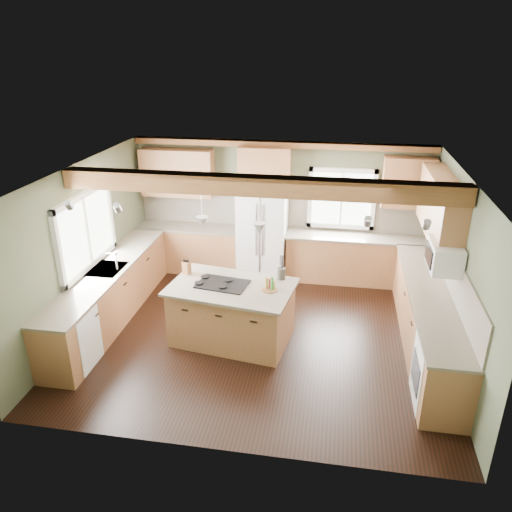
# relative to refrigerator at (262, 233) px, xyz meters

# --- Properties ---
(floor) EXTENTS (5.60, 5.60, 0.00)m
(floor) POSITION_rel_refrigerator_xyz_m (0.30, -2.12, -0.90)
(floor) COLOR black
(floor) RESTS_ON ground
(ceiling) EXTENTS (5.60, 5.60, 0.00)m
(ceiling) POSITION_rel_refrigerator_xyz_m (0.30, -2.12, 1.70)
(ceiling) COLOR silver
(ceiling) RESTS_ON wall_back
(wall_back) EXTENTS (5.60, 0.00, 5.60)m
(wall_back) POSITION_rel_refrigerator_xyz_m (0.30, 0.38, 0.40)
(wall_back) COLOR #495038
(wall_back) RESTS_ON ground
(wall_left) EXTENTS (0.00, 5.00, 5.00)m
(wall_left) POSITION_rel_refrigerator_xyz_m (-2.50, -2.12, 0.40)
(wall_left) COLOR #495038
(wall_left) RESTS_ON ground
(wall_right) EXTENTS (0.00, 5.00, 5.00)m
(wall_right) POSITION_rel_refrigerator_xyz_m (3.10, -2.12, 0.40)
(wall_right) COLOR #495038
(wall_right) RESTS_ON ground
(ceiling_beam) EXTENTS (5.55, 0.26, 0.26)m
(ceiling_beam) POSITION_rel_refrigerator_xyz_m (0.30, -2.34, 1.57)
(ceiling_beam) COLOR brown
(ceiling_beam) RESTS_ON ceiling
(soffit_trim) EXTENTS (5.55, 0.20, 0.10)m
(soffit_trim) POSITION_rel_refrigerator_xyz_m (0.30, 0.28, 1.64)
(soffit_trim) COLOR brown
(soffit_trim) RESTS_ON ceiling
(backsplash_back) EXTENTS (5.58, 0.03, 0.58)m
(backsplash_back) POSITION_rel_refrigerator_xyz_m (0.30, 0.36, 0.31)
(backsplash_back) COLOR brown
(backsplash_back) RESTS_ON wall_back
(backsplash_right) EXTENTS (0.03, 3.70, 0.58)m
(backsplash_right) POSITION_rel_refrigerator_xyz_m (3.08, -2.07, 0.31)
(backsplash_right) COLOR brown
(backsplash_right) RESTS_ON wall_right
(base_cab_back_left) EXTENTS (2.02, 0.60, 0.88)m
(base_cab_back_left) POSITION_rel_refrigerator_xyz_m (-1.49, 0.08, -0.46)
(base_cab_back_left) COLOR brown
(base_cab_back_left) RESTS_ON floor
(counter_back_left) EXTENTS (2.06, 0.64, 0.04)m
(counter_back_left) POSITION_rel_refrigerator_xyz_m (-1.49, 0.08, 0.00)
(counter_back_left) COLOR #474034
(counter_back_left) RESTS_ON base_cab_back_left
(base_cab_back_right) EXTENTS (2.62, 0.60, 0.88)m
(base_cab_back_right) POSITION_rel_refrigerator_xyz_m (1.79, 0.08, -0.46)
(base_cab_back_right) COLOR brown
(base_cab_back_right) RESTS_ON floor
(counter_back_right) EXTENTS (2.66, 0.64, 0.04)m
(counter_back_right) POSITION_rel_refrigerator_xyz_m (1.79, 0.08, 0.00)
(counter_back_right) COLOR #474034
(counter_back_right) RESTS_ON base_cab_back_right
(base_cab_left) EXTENTS (0.60, 3.70, 0.88)m
(base_cab_left) POSITION_rel_refrigerator_xyz_m (-2.20, -2.07, -0.46)
(base_cab_left) COLOR brown
(base_cab_left) RESTS_ON floor
(counter_left) EXTENTS (0.64, 3.74, 0.04)m
(counter_left) POSITION_rel_refrigerator_xyz_m (-2.20, -2.07, 0.00)
(counter_left) COLOR #474034
(counter_left) RESTS_ON base_cab_left
(base_cab_right) EXTENTS (0.60, 3.70, 0.88)m
(base_cab_right) POSITION_rel_refrigerator_xyz_m (2.80, -2.07, -0.46)
(base_cab_right) COLOR brown
(base_cab_right) RESTS_ON floor
(counter_right) EXTENTS (0.64, 3.74, 0.04)m
(counter_right) POSITION_rel_refrigerator_xyz_m (2.80, -2.07, 0.00)
(counter_right) COLOR #474034
(counter_right) RESTS_ON base_cab_right
(upper_cab_back_left) EXTENTS (1.40, 0.35, 0.90)m
(upper_cab_back_left) POSITION_rel_refrigerator_xyz_m (-1.69, 0.21, 1.05)
(upper_cab_back_left) COLOR brown
(upper_cab_back_left) RESTS_ON wall_back
(upper_cab_over_fridge) EXTENTS (0.96, 0.35, 0.70)m
(upper_cab_over_fridge) POSITION_rel_refrigerator_xyz_m (-0.00, 0.21, 1.25)
(upper_cab_over_fridge) COLOR brown
(upper_cab_over_fridge) RESTS_ON wall_back
(upper_cab_right) EXTENTS (0.35, 2.20, 0.90)m
(upper_cab_right) POSITION_rel_refrigerator_xyz_m (2.92, -1.22, 1.05)
(upper_cab_right) COLOR brown
(upper_cab_right) RESTS_ON wall_right
(upper_cab_back_corner) EXTENTS (0.90, 0.35, 0.90)m
(upper_cab_back_corner) POSITION_rel_refrigerator_xyz_m (2.60, 0.21, 1.05)
(upper_cab_back_corner) COLOR brown
(upper_cab_back_corner) RESTS_ON wall_back
(window_left) EXTENTS (0.04, 1.60, 1.05)m
(window_left) POSITION_rel_refrigerator_xyz_m (-2.48, -2.07, 0.65)
(window_left) COLOR white
(window_left) RESTS_ON wall_left
(window_back) EXTENTS (1.10, 0.04, 1.00)m
(window_back) POSITION_rel_refrigerator_xyz_m (1.45, 0.36, 0.65)
(window_back) COLOR white
(window_back) RESTS_ON wall_back
(sink) EXTENTS (0.50, 0.65, 0.03)m
(sink) POSITION_rel_refrigerator_xyz_m (-2.20, -2.07, 0.01)
(sink) COLOR #262628
(sink) RESTS_ON counter_left
(faucet) EXTENTS (0.02, 0.02, 0.28)m
(faucet) POSITION_rel_refrigerator_xyz_m (-2.02, -2.07, 0.15)
(faucet) COLOR #B2B2B7
(faucet) RESTS_ON sink
(dishwasher) EXTENTS (0.60, 0.60, 0.84)m
(dishwasher) POSITION_rel_refrigerator_xyz_m (-2.19, -3.37, -0.47)
(dishwasher) COLOR white
(dishwasher) RESTS_ON floor
(oven) EXTENTS (0.60, 0.72, 0.84)m
(oven) POSITION_rel_refrigerator_xyz_m (2.79, -3.37, -0.47)
(oven) COLOR white
(oven) RESTS_ON floor
(microwave) EXTENTS (0.40, 0.70, 0.38)m
(microwave) POSITION_rel_refrigerator_xyz_m (2.88, -2.17, 0.65)
(microwave) COLOR white
(microwave) RESTS_ON wall_right
(pendant_left) EXTENTS (0.18, 0.18, 0.16)m
(pendant_left) POSITION_rel_refrigerator_xyz_m (-0.52, -2.27, 0.98)
(pendant_left) COLOR #B2B2B7
(pendant_left) RESTS_ON ceiling
(pendant_right) EXTENTS (0.18, 0.18, 0.16)m
(pendant_right) POSITION_rel_refrigerator_xyz_m (0.32, -2.40, 0.98)
(pendant_right) COLOR #B2B2B7
(pendant_right) RESTS_ON ceiling
(refrigerator) EXTENTS (0.90, 0.74, 1.80)m
(refrigerator) POSITION_rel_refrigerator_xyz_m (0.00, 0.00, 0.00)
(refrigerator) COLOR silver
(refrigerator) RESTS_ON floor
(island) EXTENTS (1.85, 1.29, 0.88)m
(island) POSITION_rel_refrigerator_xyz_m (-0.10, -2.34, -0.46)
(island) COLOR brown
(island) RESTS_ON floor
(island_top) EXTENTS (1.98, 1.42, 0.04)m
(island_top) POSITION_rel_refrigerator_xyz_m (-0.10, -2.34, 0.00)
(island_top) COLOR #474034
(island_top) RESTS_ON island
(cooktop) EXTENTS (0.81, 0.60, 0.02)m
(cooktop) POSITION_rel_refrigerator_xyz_m (-0.24, -2.32, 0.03)
(cooktop) COLOR black
(cooktop) RESTS_ON island_top
(knife_block) EXTENTS (0.14, 0.13, 0.20)m
(knife_block) POSITION_rel_refrigerator_xyz_m (-0.88, -2.04, 0.12)
(knife_block) COLOR brown
(knife_block) RESTS_ON island_top
(utensil_crock) EXTENTS (0.15, 0.15, 0.17)m
(utensil_crock) POSITION_rel_refrigerator_xyz_m (0.60, -1.97, 0.11)
(utensil_crock) COLOR #464038
(utensil_crock) RESTS_ON island_top
(bottle_tray) EXTENTS (0.27, 0.27, 0.21)m
(bottle_tray) POSITION_rel_refrigerator_xyz_m (0.48, -2.38, 0.13)
(bottle_tray) COLOR brown
(bottle_tray) RESTS_ON island_top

